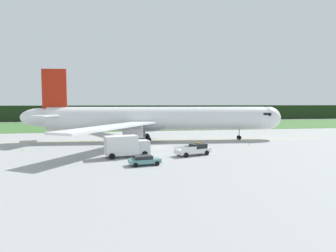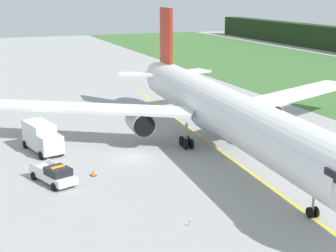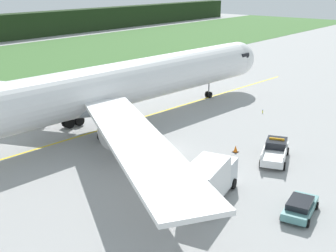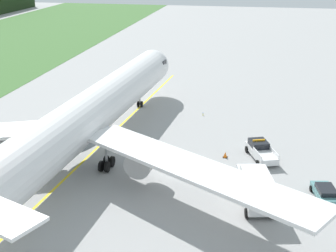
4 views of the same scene
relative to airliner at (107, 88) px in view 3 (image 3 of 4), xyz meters
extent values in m
plane|color=#9B9B9A|center=(-1.52, -10.01, -4.73)|extent=(320.00, 320.00, 0.00)
cube|color=yellow|center=(0.77, -0.06, -4.72)|extent=(75.97, 5.83, 0.01)
cylinder|color=silver|center=(0.77, -0.06, 0.12)|extent=(47.84, 8.58, 5.14)
ellipsoid|color=silver|center=(25.53, -1.86, 0.12)|extent=(6.01, 5.54, 5.14)
ellipsoid|color=#A6AFB9|center=(-1.60, 0.12, -1.30)|extent=(10.39, 6.11, 2.83)
cube|color=black|center=(24.31, -1.77, 1.02)|extent=(2.15, 5.00, 0.70)
cylinder|color=#9F9F9F|center=(-4.34, 8.63, -1.89)|extent=(4.08, 2.99, 2.71)
cylinder|color=black|center=(-2.35, 8.48, -1.89)|extent=(0.30, 2.50, 2.49)
cube|color=silver|center=(-9.41, -13.35, -0.53)|extent=(17.57, 24.43, 0.35)
cylinder|color=#9F9F9F|center=(-5.55, -7.91, -1.89)|extent=(4.08, 2.99, 2.71)
cylinder|color=black|center=(-3.56, -8.05, -1.89)|extent=(0.30, 2.50, 2.49)
cylinder|color=gray|center=(18.81, -1.37, -3.14)|extent=(0.20, 0.20, 2.27)
cylinder|color=black|center=(18.83, -1.11, -4.28)|extent=(0.91, 0.28, 0.90)
cylinder|color=black|center=(18.79, -1.63, -4.28)|extent=(0.91, 0.28, 0.90)
cylinder|color=gray|center=(-2.36, 3.52, -2.99)|extent=(0.28, 0.28, 2.27)
cylinder|color=black|center=(-1.68, 3.12, -4.13)|extent=(1.22, 0.39, 1.20)
cylinder|color=black|center=(-1.63, 3.82, -4.13)|extent=(1.22, 0.39, 1.20)
cylinder|color=black|center=(-3.08, 3.22, -4.13)|extent=(1.22, 0.39, 1.20)
cylinder|color=black|center=(-3.03, 3.92, -4.13)|extent=(1.22, 0.39, 1.20)
cylinder|color=gray|center=(-2.84, -3.14, -2.99)|extent=(0.28, 0.28, 2.27)
cylinder|color=black|center=(-2.12, -2.85, -4.13)|extent=(1.22, 0.39, 1.20)
cylinder|color=black|center=(-2.17, -3.54, -4.13)|extent=(1.22, 0.39, 1.20)
cylinder|color=black|center=(-3.51, -2.74, -4.13)|extent=(1.22, 0.39, 1.20)
cylinder|color=black|center=(-3.56, -3.44, -4.13)|extent=(1.22, 0.39, 1.20)
cube|color=white|center=(3.12, -19.62, -4.00)|extent=(6.11, 3.91, 0.70)
cube|color=black|center=(4.10, -19.26, -3.30)|extent=(2.81, 2.57, 0.70)
cube|color=white|center=(1.49, -19.17, -3.42)|extent=(2.63, 1.04, 0.45)
cube|color=white|center=(2.16, -21.01, -3.42)|extent=(2.63, 1.04, 0.45)
cube|color=orange|center=(4.10, -19.26, -2.87)|extent=(0.68, 1.42, 0.16)
cylinder|color=black|center=(4.60, -17.96, -4.35)|extent=(0.80, 0.49, 0.76)
cylinder|color=black|center=(5.32, -19.92, -4.35)|extent=(0.80, 0.49, 0.76)
cylinder|color=black|center=(0.93, -19.31, -4.35)|extent=(0.80, 0.49, 0.76)
cylinder|color=black|center=(1.65, -21.27, -4.35)|extent=(0.80, 0.49, 0.76)
cube|color=silver|center=(-4.75, -18.50, -3.28)|extent=(2.39, 2.76, 2.00)
cube|color=silver|center=(-8.04, -19.26, -2.86)|extent=(5.25, 3.42, 2.83)
cylinder|color=#99999E|center=(-7.09, -19.04, -4.37)|extent=(0.77, 0.27, 1.04)
cylinder|color=#99999E|center=(-8.98, -19.47, -4.37)|extent=(0.77, 0.27, 1.04)
cylinder|color=black|center=(-5.02, -17.33, -4.28)|extent=(0.94, 0.45, 0.90)
cylinder|color=black|center=(-4.48, -19.67, -4.28)|extent=(0.94, 0.45, 0.90)
cylinder|color=black|center=(-9.95, -18.47, -4.28)|extent=(0.94, 0.45, 0.90)
cylinder|color=black|center=(-9.42, -20.80, -4.28)|extent=(0.94, 0.45, 0.90)
cube|color=teal|center=(-5.08, -25.69, -4.15)|extent=(4.40, 2.47, 0.55)
cube|color=black|center=(-5.29, -25.72, -3.65)|extent=(2.56, 1.95, 0.45)
cylinder|color=black|center=(-3.80, -24.53, -4.43)|extent=(0.62, 0.28, 0.60)
cylinder|color=black|center=(-3.50, -26.35, -4.43)|extent=(0.62, 0.28, 0.60)
cylinder|color=black|center=(-6.67, -25.02, -4.43)|extent=(0.62, 0.28, 0.60)
cylinder|color=black|center=(-6.37, -26.84, -4.43)|extent=(0.62, 0.28, 0.60)
cube|color=black|center=(2.67, -15.58, -4.71)|extent=(0.56, 0.56, 0.03)
cone|color=orange|center=(2.67, -15.58, -4.36)|extent=(0.43, 0.43, 0.67)
cylinder|color=yellow|center=(16.65, -11.29, -4.54)|extent=(0.10, 0.10, 0.36)
sphere|color=blue|center=(16.65, -11.29, -4.31)|extent=(0.12, 0.12, 0.12)
camera|label=1|loc=(-8.82, -64.55, 3.51)|focal=31.72mm
camera|label=2|loc=(50.95, -26.57, 13.15)|focal=55.88mm
camera|label=3|loc=(-33.60, -36.34, 11.87)|focal=47.18mm
camera|label=4|loc=(-46.83, -18.52, 17.61)|focal=50.05mm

